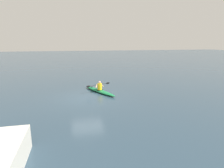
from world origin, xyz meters
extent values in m
plane|color=#283D4C|center=(0.00, 0.00, 0.00)|extent=(160.00, 160.00, 0.00)
ellipsoid|color=#19723F|center=(-1.26, -1.39, 0.13)|extent=(2.31, 4.09, 0.26)
torus|color=black|center=(-1.30, -1.30, 0.24)|extent=(0.69, 0.69, 0.04)
cylinder|color=black|center=(-0.72, -2.54, 0.25)|extent=(0.18, 0.18, 0.02)
cylinder|color=yellow|center=(-1.27, -1.36, 0.53)|extent=(0.39, 0.39, 0.54)
sphere|color=tan|center=(-1.27, -1.36, 0.91)|extent=(0.21, 0.21, 0.21)
cylinder|color=black|center=(-1.19, -1.54, 0.66)|extent=(1.88, 0.90, 0.03)
ellipsoid|color=black|center=(-0.25, -1.10, 0.66)|extent=(0.38, 0.21, 0.17)
ellipsoid|color=black|center=(-2.12, -1.98, 0.66)|extent=(0.38, 0.21, 0.17)
cylinder|color=tan|center=(-0.97, -1.31, 0.60)|extent=(0.24, 0.27, 0.34)
cylinder|color=tan|center=(-1.51, -1.56, 0.60)|extent=(0.32, 0.15, 0.34)
camera|label=1|loc=(1.38, 14.27, 4.34)|focal=30.04mm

